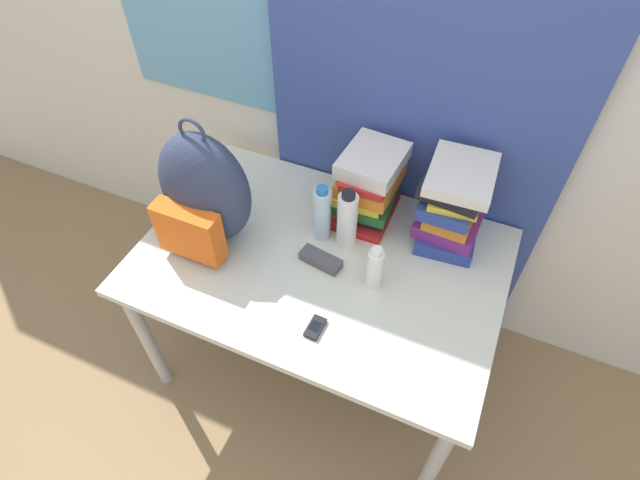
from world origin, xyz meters
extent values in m
plane|color=#8C704C|center=(0.00, 0.00, 0.00)|extent=(12.00, 12.00, 0.00)
cube|color=silver|center=(0.00, 0.94, 1.25)|extent=(6.00, 0.05, 2.50)
cube|color=#66A3C6|center=(-0.51, 0.91, 1.30)|extent=(1.10, 0.01, 0.80)
cube|color=#384C93|center=(0.16, 0.89, 1.25)|extent=(1.08, 0.04, 2.50)
cube|color=beige|center=(0.00, 0.43, 0.69)|extent=(1.27, 0.86, 0.03)
cylinder|color=#B2B2B7|center=(-0.58, 0.06, 0.34)|extent=(0.05, 0.05, 0.68)
cylinder|color=#B2B2B7|center=(0.58, 0.06, 0.34)|extent=(0.05, 0.05, 0.68)
cylinder|color=#B2B2B7|center=(-0.58, 0.80, 0.34)|extent=(0.05, 0.05, 0.68)
cylinder|color=#B2B2B7|center=(0.58, 0.80, 0.34)|extent=(0.05, 0.05, 0.68)
ellipsoid|color=#2D3851|center=(-0.40, 0.39, 0.93)|extent=(0.33, 0.21, 0.44)
cube|color=#E05B19|center=(-0.40, 0.26, 0.84)|extent=(0.23, 0.07, 0.20)
torus|color=#2D3851|center=(-0.40, 0.39, 1.16)|extent=(0.10, 0.01, 0.10)
cube|color=red|center=(0.06, 0.70, 0.72)|extent=(0.21, 0.27, 0.03)
cube|color=black|center=(0.07, 0.70, 0.76)|extent=(0.17, 0.20, 0.03)
cube|color=#1E5623|center=(0.07, 0.72, 0.80)|extent=(0.21, 0.27, 0.04)
cube|color=yellow|center=(0.06, 0.72, 0.83)|extent=(0.19, 0.27, 0.03)
cube|color=orange|center=(0.08, 0.70, 0.88)|extent=(0.20, 0.24, 0.05)
cube|color=red|center=(0.08, 0.71, 0.92)|extent=(0.16, 0.27, 0.03)
cube|color=silver|center=(0.08, 0.71, 0.96)|extent=(0.21, 0.25, 0.06)
cube|color=navy|center=(0.38, 0.72, 0.74)|extent=(0.22, 0.28, 0.06)
cube|color=#6B2370|center=(0.38, 0.71, 0.79)|extent=(0.22, 0.22, 0.06)
cube|color=orange|center=(0.38, 0.70, 0.85)|extent=(0.16, 0.21, 0.06)
cube|color=navy|center=(0.36, 0.72, 0.90)|extent=(0.18, 0.27, 0.05)
cube|color=yellow|center=(0.37, 0.71, 0.93)|extent=(0.18, 0.24, 0.02)
cube|color=black|center=(0.37, 0.70, 0.97)|extent=(0.22, 0.23, 0.05)
cube|color=silver|center=(0.38, 0.70, 1.02)|extent=(0.22, 0.27, 0.04)
cylinder|color=silver|center=(-0.04, 0.53, 0.81)|extent=(0.06, 0.06, 0.21)
cylinder|color=#286BB7|center=(-0.04, 0.53, 0.93)|extent=(0.04, 0.04, 0.02)
cylinder|color=white|center=(0.05, 0.54, 0.82)|extent=(0.07, 0.07, 0.22)
cylinder|color=black|center=(0.05, 0.54, 0.94)|extent=(0.05, 0.05, 0.02)
cylinder|color=white|center=(0.21, 0.40, 0.79)|extent=(0.05, 0.05, 0.16)
cylinder|color=white|center=(0.21, 0.40, 0.88)|extent=(0.03, 0.03, 0.02)
cube|color=black|center=(0.10, 0.16, 0.72)|extent=(0.05, 0.08, 0.02)
cube|color=black|center=(0.10, 0.16, 0.72)|extent=(0.03, 0.04, 0.00)
cube|color=#47474C|center=(0.01, 0.41, 0.73)|extent=(0.16, 0.08, 0.04)
camera|label=1|loc=(0.45, -0.59, 2.07)|focal=28.00mm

